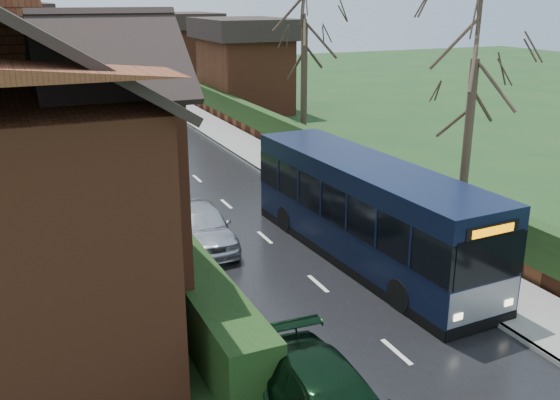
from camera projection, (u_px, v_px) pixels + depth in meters
name	position (u px, v px, depth m)	size (l,w,h in m)	color
ground	(353.00, 315.00, 16.41)	(140.00, 140.00, 0.00)	#27401B
road	(226.00, 204.00, 25.07)	(6.00, 100.00, 0.02)	black
pavement	(320.00, 190.00, 26.70)	(2.50, 100.00, 0.14)	slate
kerb_right	(295.00, 193.00, 26.24)	(0.12, 100.00, 0.14)	gray
kerb_left	(151.00, 214.00, 23.88)	(0.12, 100.00, 0.10)	gray
front_hedge	(159.00, 244.00, 18.98)	(1.20, 16.00, 1.60)	black
picket_fence	(184.00, 251.00, 19.38)	(0.10, 16.00, 0.90)	tan
right_wall_hedge	(352.00, 165.00, 27.01)	(0.60, 50.00, 1.80)	brown
bus	(366.00, 213.00, 19.41)	(2.85, 10.51, 3.16)	black
car_silver	(202.00, 226.00, 20.73)	(1.70, 4.21, 1.44)	silver
car_distant	(116.00, 82.00, 55.57)	(1.42, 4.08, 1.34)	black
bus_stop_sign	(385.00, 191.00, 20.11)	(0.17, 0.45, 3.01)	slate
tree_right_near	(477.00, 45.00, 19.69)	(4.03, 4.03, 8.70)	#3E2F24
tree_right_far	(305.00, 16.00, 31.94)	(4.86, 4.86, 9.39)	#32271D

